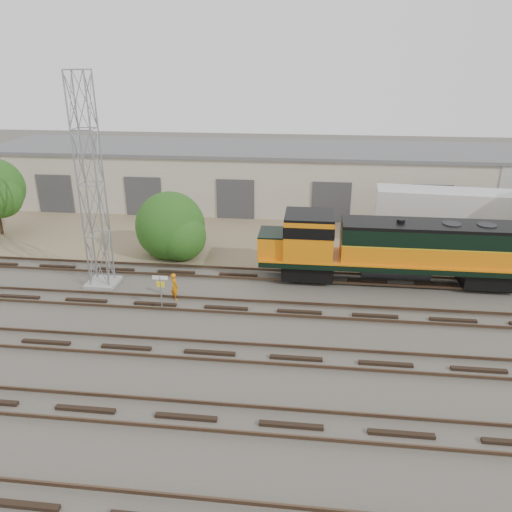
# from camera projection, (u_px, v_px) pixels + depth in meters

# --- Properties ---
(ground) EXTENTS (140.00, 140.00, 0.00)m
(ground) POSITION_uv_depth(u_px,v_px,m) (298.00, 327.00, 25.48)
(ground) COLOR #47423A
(ground) RESTS_ON ground
(dirt_strip) EXTENTS (80.00, 16.00, 0.02)m
(dirt_strip) POSITION_uv_depth(u_px,v_px,m) (305.00, 232.00, 39.33)
(dirt_strip) COLOR #726047
(dirt_strip) RESTS_ON ground
(tracks) EXTENTS (80.00, 20.40, 0.28)m
(tracks) POSITION_uv_depth(u_px,v_px,m) (296.00, 358.00, 22.68)
(tracks) COLOR black
(tracks) RESTS_ON ground
(warehouse) EXTENTS (58.40, 10.40, 5.30)m
(warehouse) POSITION_uv_depth(u_px,v_px,m) (309.00, 177.00, 45.71)
(warehouse) COLOR #BFB29F
(warehouse) RESTS_ON ground
(locomotive) EXTENTS (16.46, 2.89, 3.96)m
(locomotive) POSITION_uv_depth(u_px,v_px,m) (393.00, 248.00, 29.61)
(locomotive) COLOR black
(locomotive) RESTS_ON tracks
(signal_tower) EXTENTS (1.81, 1.81, 12.24)m
(signal_tower) POSITION_uv_depth(u_px,v_px,m) (92.00, 188.00, 28.12)
(signal_tower) COLOR gray
(signal_tower) RESTS_ON ground
(sign_post) EXTENTS (0.85, 0.07, 2.07)m
(sign_post) POSITION_uv_depth(u_px,v_px,m) (161.00, 286.00, 26.64)
(sign_post) COLOR gray
(sign_post) RESTS_ON ground
(worker) EXTENTS (0.68, 0.68, 1.59)m
(worker) POSITION_uv_depth(u_px,v_px,m) (174.00, 286.00, 28.12)
(worker) COLOR orange
(worker) RESTS_ON ground
(semi_trailer) EXTENTS (13.67, 3.81, 4.15)m
(semi_trailer) POSITION_uv_depth(u_px,v_px,m) (478.00, 213.00, 35.14)
(semi_trailer) COLOR silver
(semi_trailer) RESTS_ON ground
(tree_mid) EXTENTS (4.97, 4.73, 4.73)m
(tree_mid) POSITION_uv_depth(u_px,v_px,m) (173.00, 229.00, 33.97)
(tree_mid) COLOR #382619
(tree_mid) RESTS_ON ground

